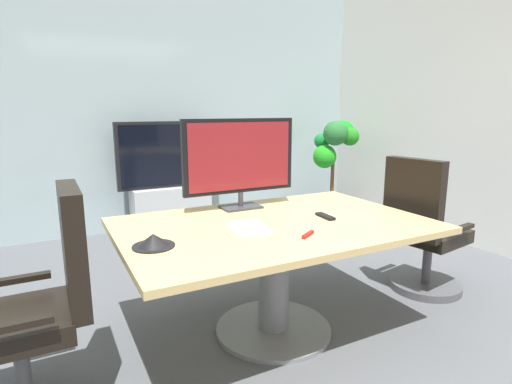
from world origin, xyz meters
The scene contains 12 objects.
ground_plane centered at (0.00, 0.00, 0.00)m, with size 7.28×7.28×0.00m, color #515459.
wall_back_glass_partition centered at (0.00, 3.14, 1.50)m, with size 5.85×0.10×2.99m, color #9EB2B7.
conference_table centered at (0.14, 0.29, 0.56)m, with size 1.90×1.24×0.75m.
office_chair_left centered at (-1.20, 0.22, 0.46)m, with size 0.60×0.57×1.09m.
office_chair_right centered at (1.47, 0.27, 0.46)m, with size 0.63×0.61×1.09m.
tv_monitor centered at (0.11, 0.74, 1.11)m, with size 0.84×0.18×0.64m.
wall_display_unit centered at (0.17, 2.79, 0.44)m, with size 1.20×0.36×1.31m.
potted_plant centered at (2.32, 2.47, 0.85)m, with size 0.60×0.57×1.30m.
conference_phone centered at (-0.65, 0.19, 0.78)m, with size 0.22×0.22×0.07m.
remote_control centered at (0.49, 0.24, 0.76)m, with size 0.05×0.17×0.02m, color black.
whiteboard_marker centered at (0.16, -0.04, 0.76)m, with size 0.13×0.02×0.02m, color red.
paper_notepad centered at (-0.06, 0.26, 0.75)m, with size 0.21×0.30×0.01m, color white.
Camera 1 is at (-1.11, -1.83, 1.44)m, focal length 28.48 mm.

